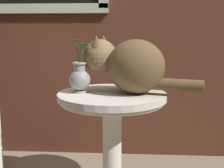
% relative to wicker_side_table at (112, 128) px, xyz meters
% --- Properties ---
extents(wicker_side_table, '(0.61, 0.61, 0.63)m').
position_rel_wicker_side_table_xyz_m(wicker_side_table, '(0.00, 0.00, 0.00)').
color(wicker_side_table, silver).
rests_on(wicker_side_table, ground_plane).
extents(cat, '(0.65, 0.37, 0.32)m').
position_rel_wicker_side_table_xyz_m(cat, '(0.10, 0.01, 0.36)').
color(cat, brown).
rests_on(cat, wicker_side_table).
extents(pewter_vase_with_ivy, '(0.12, 0.12, 0.29)m').
position_rel_wicker_side_table_xyz_m(pewter_vase_with_ivy, '(-0.18, -0.00, 0.29)').
color(pewter_vase_with_ivy, '#99999E').
rests_on(pewter_vase_with_ivy, wicker_side_table).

